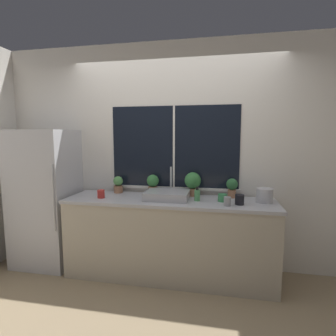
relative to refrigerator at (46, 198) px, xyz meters
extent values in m
plane|color=#937F60|center=(1.56, -0.33, -0.83)|extent=(14.00, 14.00, 0.00)
cube|color=silver|center=(1.56, 0.31, 0.52)|extent=(8.00, 0.06, 2.70)
cube|color=black|center=(1.56, 0.28, 0.63)|extent=(1.54, 0.01, 0.98)
cube|color=silver|center=(1.56, 0.27, 0.63)|extent=(0.02, 0.01, 0.98)
cube|color=silver|center=(1.56, 0.27, 0.13)|extent=(1.60, 0.04, 0.03)
cube|color=silver|center=(-0.63, 1.17, 0.52)|extent=(0.06, 7.00, 2.70)
cube|color=#B2A893|center=(1.56, -0.04, -0.40)|extent=(2.30, 0.57, 0.86)
cube|color=#ADADB2|center=(1.56, -0.04, 0.04)|extent=(2.33, 0.60, 0.03)
cube|color=#B7B7BC|center=(0.00, 0.00, 0.00)|extent=(0.70, 0.61, 1.67)
cylinder|color=silver|center=(0.32, -0.32, 0.08)|extent=(0.02, 0.02, 0.75)
cube|color=#ADADB2|center=(1.54, -0.02, 0.11)|extent=(0.48, 0.39, 0.09)
cylinder|color=#B7B7BC|center=(1.54, 0.20, 0.08)|extent=(0.04, 0.04, 0.03)
cylinder|color=#B7B7BC|center=(1.54, 0.20, 0.25)|extent=(0.02, 0.02, 0.31)
cylinder|color=#9E6B4C|center=(0.88, 0.17, 0.11)|extent=(0.11, 0.11, 0.09)
sphere|color=#569951|center=(0.88, 0.17, 0.21)|extent=(0.12, 0.12, 0.12)
cylinder|color=#9E6B4C|center=(1.32, 0.17, 0.11)|extent=(0.11, 0.11, 0.09)
sphere|color=#387A3D|center=(1.32, 0.17, 0.23)|extent=(0.14, 0.14, 0.14)
cylinder|color=#9E6B4C|center=(1.80, 0.17, 0.11)|extent=(0.11, 0.11, 0.09)
sphere|color=#387A3D|center=(1.80, 0.17, 0.25)|extent=(0.19, 0.19, 0.19)
cylinder|color=#9E6B4C|center=(2.25, 0.17, 0.11)|extent=(0.09, 0.09, 0.09)
sphere|color=#2D6638|center=(2.25, 0.17, 0.22)|extent=(0.13, 0.13, 0.13)
cylinder|color=#519E5B|center=(1.88, -0.05, 0.12)|extent=(0.06, 0.06, 0.12)
cylinder|color=black|center=(1.88, -0.05, 0.20)|extent=(0.03, 0.03, 0.03)
cylinder|color=#38844C|center=(2.15, -0.03, 0.10)|extent=(0.10, 0.10, 0.08)
cylinder|color=black|center=(2.32, -0.13, 0.11)|extent=(0.09, 0.09, 0.10)
cylinder|color=#B72D28|center=(0.79, -0.13, 0.11)|extent=(0.08, 0.08, 0.09)
cylinder|color=gray|center=(2.19, -0.20, 0.11)|extent=(0.07, 0.07, 0.09)
cylinder|color=#B2B2B7|center=(2.58, 0.02, 0.14)|extent=(0.17, 0.17, 0.15)
cone|color=#B2B2B7|center=(2.58, 0.02, 0.22)|extent=(0.14, 0.14, 0.02)
camera|label=1|loc=(2.09, -2.84, 0.76)|focal=28.00mm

